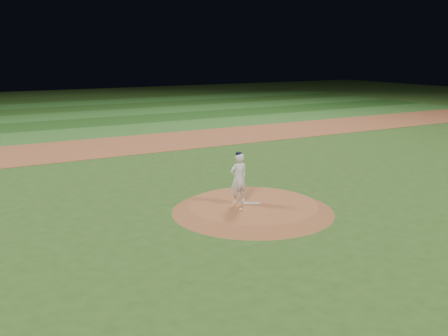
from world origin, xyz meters
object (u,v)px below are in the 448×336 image
object	(u,v)px
pitchers_mound	(253,207)
pitcher_on_mound	(239,178)
rosin_bag	(241,209)
pitching_rubber	(251,203)

from	to	relation	value
pitchers_mound	pitcher_on_mound	world-z (taller)	pitcher_on_mound
pitchers_mound	rosin_bag	xyz separation A→B (m)	(-0.71, -0.39, 0.16)
rosin_bag	pitching_rubber	bearing A→B (deg)	32.59
pitcher_on_mound	rosin_bag	bearing A→B (deg)	-115.33
pitchers_mound	rosin_bag	world-z (taller)	rosin_bag
pitchers_mound	pitching_rubber	world-z (taller)	pitching_rubber
pitching_rubber	pitchers_mound	bearing A→B (deg)	-43.36
pitching_rubber	rosin_bag	bearing A→B (deg)	-122.75
pitchers_mound	rosin_bag	size ratio (longest dim) A/B	49.42
pitchers_mound	pitching_rubber	distance (m)	0.15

